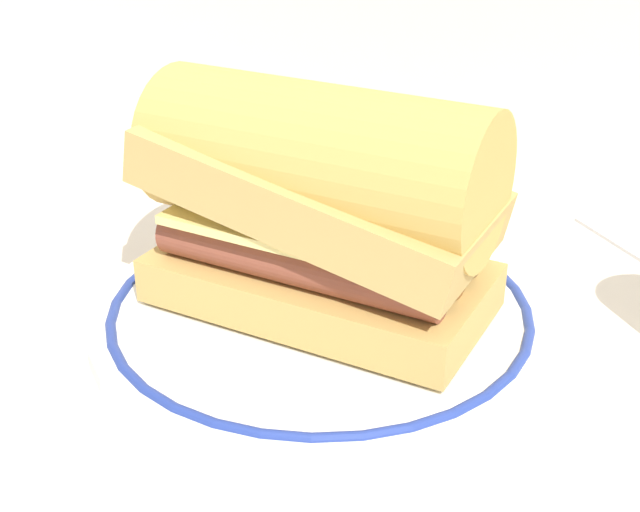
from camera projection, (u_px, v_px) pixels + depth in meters
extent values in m
plane|color=beige|center=(254.00, 351.00, 0.48)|extent=(1.50, 1.50, 0.00)
cylinder|color=white|center=(320.00, 315.00, 0.50)|extent=(0.26, 0.26, 0.01)
torus|color=navy|center=(320.00, 307.00, 0.50)|extent=(0.24, 0.24, 0.01)
cube|color=tan|center=(320.00, 282.00, 0.49)|extent=(0.21, 0.14, 0.03)
cylinder|color=brown|center=(296.00, 262.00, 0.46)|extent=(0.17, 0.07, 0.03)
cylinder|color=brown|center=(320.00, 242.00, 0.48)|extent=(0.17, 0.07, 0.03)
cylinder|color=brown|center=(342.00, 224.00, 0.50)|extent=(0.17, 0.07, 0.03)
cube|color=#EAD67A|center=(320.00, 217.00, 0.47)|extent=(0.17, 0.13, 0.01)
cube|color=tan|center=(320.00, 187.00, 0.46)|extent=(0.21, 0.14, 0.06)
cylinder|color=tan|center=(320.00, 161.00, 0.46)|extent=(0.20, 0.13, 0.08)
cube|color=silver|center=(627.00, 242.00, 0.60)|extent=(0.07, 0.09, 0.01)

